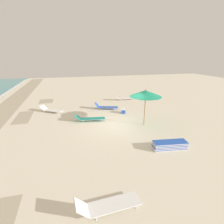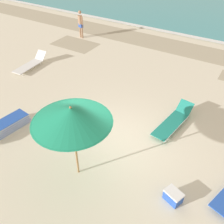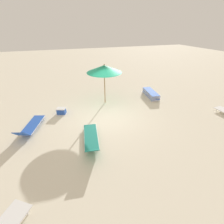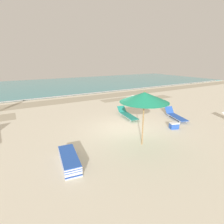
# 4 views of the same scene
# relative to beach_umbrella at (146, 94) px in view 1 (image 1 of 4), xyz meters

# --- Properties ---
(ground_plane) EXTENTS (60.00, 60.00, 0.16)m
(ground_plane) POSITION_rel_beach_umbrella_xyz_m (0.35, 1.66, -2.38)
(ground_plane) COLOR beige
(beach_umbrella) EXTENTS (2.21, 2.21, 2.60)m
(beach_umbrella) POSITION_rel_beach_umbrella_xyz_m (0.00, 0.00, 0.00)
(beach_umbrella) COLOR #9E7547
(beach_umbrella) RESTS_ON ground_plane
(lounger_stack) EXTENTS (0.85, 1.95, 0.41)m
(lounger_stack) POSITION_rel_beach_umbrella_xyz_m (-3.51, 0.09, -2.10)
(lounger_stack) COLOR blue
(lounger_stack) RESTS_ON ground_plane
(sun_lounger_under_umbrella) EXTENTS (1.68, 2.08, 0.53)m
(sun_lounger_under_umbrella) POSITION_rel_beach_umbrella_xyz_m (4.72, 6.72, -2.09)
(sun_lounger_under_umbrella) COLOR white
(sun_lounger_under_umbrella) RESTS_ON ground_plane
(sun_lounger_beside_umbrella) EXTENTS (0.92, 2.35, 0.56)m
(sun_lounger_beside_umbrella) POSITION_rel_beach_umbrella_xyz_m (1.72, 3.72, -2.09)
(sun_lounger_beside_umbrella) COLOR #1E8475
(sun_lounger_beside_umbrella) RESTS_ON ground_plane
(sun_lounger_near_water_left) EXTENTS (1.21, 2.21, 0.60)m
(sun_lounger_near_water_left) POSITION_rel_beach_umbrella_xyz_m (4.42, 1.83, -2.08)
(sun_lounger_near_water_left) COLOR blue
(sun_lounger_near_water_left) RESTS_ON ground_plane
(sun_lounger_near_water_right) EXTENTS (0.65, 2.34, 0.51)m
(sun_lounger_near_water_right) POSITION_rel_beach_umbrella_xyz_m (7.26, -0.99, -2.10)
(sun_lounger_near_water_right) COLOR white
(sun_lounger_near_water_right) RESTS_ON ground_plane
(sun_lounger_mid_beach_solo) EXTENTS (0.74, 2.18, 0.57)m
(sun_lounger_mid_beach_solo) POSITION_rel_beach_umbrella_xyz_m (-6.51, 4.24, -2.09)
(sun_lounger_mid_beach_solo) COLOR white
(sun_lounger_mid_beach_solo) RESTS_ON ground_plane
(cooler_box) EXTENTS (0.59, 0.50, 0.37)m
(cooler_box) POSITION_rel_beach_umbrella_xyz_m (2.90, 0.62, -2.11)
(cooler_box) COLOR blue
(cooler_box) RESTS_ON ground_plane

